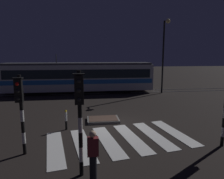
{
  "coord_description": "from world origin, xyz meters",
  "views": [
    {
      "loc": [
        -1.61,
        -11.1,
        4.02
      ],
      "look_at": [
        0.45,
        4.18,
        1.4
      ],
      "focal_mm": 32.26,
      "sensor_mm": 36.0,
      "label": 1
    }
  ],
  "objects_px": {
    "street_lamp_trackside_right": "(164,48)",
    "pedestrian_waiting_at_kerb": "(93,156)",
    "tram": "(79,77)",
    "traffic_light_corner_near_left": "(20,103)",
    "bollard_island_edge": "(66,120)",
    "traffic_light_kerb_mid_left": "(80,109)"
  },
  "relations": [
    {
      "from": "tram",
      "to": "pedestrian_waiting_at_kerb",
      "type": "height_order",
      "value": "tram"
    },
    {
      "from": "street_lamp_trackside_right",
      "to": "bollard_island_edge",
      "type": "relative_size",
      "value": 6.8
    },
    {
      "from": "street_lamp_trackside_right",
      "to": "tram",
      "type": "distance_m",
      "value": 9.39
    },
    {
      "from": "pedestrian_waiting_at_kerb",
      "to": "bollard_island_edge",
      "type": "height_order",
      "value": "pedestrian_waiting_at_kerb"
    },
    {
      "from": "street_lamp_trackside_right",
      "to": "pedestrian_waiting_at_kerb",
      "type": "relative_size",
      "value": 4.42
    },
    {
      "from": "traffic_light_kerb_mid_left",
      "to": "pedestrian_waiting_at_kerb",
      "type": "distance_m",
      "value": 1.55
    },
    {
      "from": "bollard_island_edge",
      "to": "traffic_light_kerb_mid_left",
      "type": "bearing_deg",
      "value": -78.84
    },
    {
      "from": "traffic_light_corner_near_left",
      "to": "tram",
      "type": "bearing_deg",
      "value": 81.94
    },
    {
      "from": "traffic_light_kerb_mid_left",
      "to": "pedestrian_waiting_at_kerb",
      "type": "bearing_deg",
      "value": -35.61
    },
    {
      "from": "traffic_light_corner_near_left",
      "to": "pedestrian_waiting_at_kerb",
      "type": "xyz_separation_m",
      "value": [
        2.73,
        -2.09,
        -1.29
      ]
    },
    {
      "from": "street_lamp_trackside_right",
      "to": "bollard_island_edge",
      "type": "bearing_deg",
      "value": -134.32
    },
    {
      "from": "traffic_light_kerb_mid_left",
      "to": "bollard_island_edge",
      "type": "xyz_separation_m",
      "value": [
        -0.89,
        4.5,
        -1.8
      ]
    },
    {
      "from": "street_lamp_trackside_right",
      "to": "traffic_light_corner_near_left",
      "type": "bearing_deg",
      "value": -131.35
    },
    {
      "from": "traffic_light_corner_near_left",
      "to": "bollard_island_edge",
      "type": "height_order",
      "value": "traffic_light_corner_near_left"
    },
    {
      "from": "street_lamp_trackside_right",
      "to": "pedestrian_waiting_at_kerb",
      "type": "xyz_separation_m",
      "value": [
        -7.97,
        -14.25,
        -3.88
      ]
    },
    {
      "from": "street_lamp_trackside_right",
      "to": "traffic_light_kerb_mid_left",
      "type": "bearing_deg",
      "value": -120.89
    },
    {
      "from": "traffic_light_kerb_mid_left",
      "to": "tram",
      "type": "xyz_separation_m",
      "value": [
        -0.4,
        15.51,
        -0.61
      ]
    },
    {
      "from": "traffic_light_corner_near_left",
      "to": "bollard_island_edge",
      "type": "xyz_separation_m",
      "value": [
        1.46,
        2.69,
        -1.61
      ]
    },
    {
      "from": "street_lamp_trackside_right",
      "to": "bollard_island_edge",
      "type": "height_order",
      "value": "street_lamp_trackside_right"
    },
    {
      "from": "pedestrian_waiting_at_kerb",
      "to": "bollard_island_edge",
      "type": "distance_m",
      "value": 4.96
    },
    {
      "from": "traffic_light_corner_near_left",
      "to": "traffic_light_kerb_mid_left",
      "type": "relative_size",
      "value": 0.92
    },
    {
      "from": "traffic_light_corner_near_left",
      "to": "pedestrian_waiting_at_kerb",
      "type": "relative_size",
      "value": 1.92
    }
  ]
}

